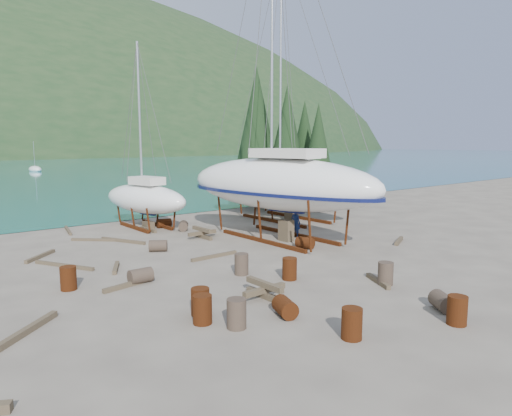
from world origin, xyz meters
TOP-DOWN VIEW (x-y plane):
  - ground at (0.00, 0.00)m, footprint 600.00×600.00m
  - far_house_right at (30.00, 190.00)m, footprint 6.60×5.60m
  - cypress_near_right at (12.50, 12.00)m, footprint 3.60×3.60m
  - cypress_mid_right at (14.00, 10.00)m, footprint 3.06×3.06m
  - cypress_back_left at (11.00, 14.00)m, footprint 4.14×4.14m
  - cypress_far_right at (15.50, 13.00)m, footprint 3.24×3.24m
  - moored_boat_mid at (10.00, 80.00)m, footprint 2.00×5.00m
  - large_sailboat_near at (4.06, 3.64)m, footprint 6.06×13.00m
  - large_sailboat_far at (8.72, 8.07)m, footprint 6.69×12.11m
  - small_sailboat_shore at (-0.12, 11.70)m, footprint 3.79×7.55m
  - worker at (5.12, 3.36)m, footprint 0.50×0.67m
  - drum_1 at (0.69, -7.94)m, footprint 0.99×1.05m
  - drum_3 at (-3.30, -7.46)m, footprint 0.58×0.58m
  - drum_4 at (0.76, 10.94)m, footprint 0.97×0.73m
  - drum_5 at (-1.84, -0.58)m, footprint 0.58×0.58m
  - drum_6 at (3.58, 1.09)m, footprint 0.72×0.97m
  - drum_7 at (-0.08, -8.81)m, footprint 0.58×0.58m
  - drum_8 at (-7.98, 1.90)m, footprint 0.58×0.58m
  - drum_9 at (-2.59, 5.27)m, footprint 1.05×0.97m
  - drum_10 at (-5.90, -3.93)m, footprint 0.58×0.58m
  - drum_11 at (1.24, 9.33)m, footprint 0.97×1.05m
  - drum_12 at (-3.58, -5.08)m, footprint 0.86×1.03m
  - drum_13 at (-5.58, -3.32)m, footprint 0.58×0.58m
  - drum_14 at (-0.79, -2.35)m, footprint 0.58×0.58m
  - drum_15 at (-5.57, 0.97)m, footprint 0.89×0.59m
  - drum_16 at (-5.31, -4.85)m, footprint 0.58×0.58m
  - drum_17 at (1.58, -5.16)m, footprint 0.58×0.58m
  - timber_0 at (-4.13, 9.71)m, footprint 2.07×1.97m
  - timber_1 at (8.51, -1.20)m, footprint 1.72×0.94m
  - timber_4 at (-5.56, 3.41)m, footprint 0.92×1.61m
  - timber_6 at (-0.55, 10.49)m, footprint 0.26×1.73m
  - timber_7 at (1.51, -4.88)m, footprint 0.97×1.62m
  - timber_9 at (-4.43, 13.47)m, footprint 0.69×2.73m
  - timber_10 at (-3.06, 8.46)m, footprint 1.42×2.78m
  - timber_11 at (-1.12, 2.45)m, footprint 2.55×0.19m
  - timber_12 at (-6.24, 0.82)m, footprint 1.91×0.52m
  - timber_14 at (-10.23, -1.45)m, footprint 2.28×2.04m
  - timber_15 at (-7.15, 5.25)m, footprint 1.67×2.95m
  - timber_17 at (-7.51, 7.63)m, footprint 1.74×1.69m
  - timber_pile_fore at (-3.00, -3.40)m, footprint 1.80×1.80m
  - timber_pile_aft at (0.88, 6.63)m, footprint 1.80×1.80m

SIDE VIEW (x-z plane):
  - ground at x=0.00m, z-range 0.00..0.00m
  - timber_0 at x=-4.13m, z-range 0.00..0.14m
  - timber_15 at x=-7.15m, z-range 0.00..0.15m
  - timber_9 at x=-4.43m, z-range 0.00..0.15m
  - timber_11 at x=-1.12m, z-range 0.00..0.15m
  - timber_17 at x=-7.51m, z-range 0.00..0.16m
  - timber_10 at x=-3.06m, z-range 0.00..0.16m
  - timber_12 at x=-6.24m, z-range 0.00..0.17m
  - timber_4 at x=-5.56m, z-range 0.00..0.17m
  - timber_7 at x=1.51m, z-range 0.00..0.17m
  - timber_14 at x=-10.23m, z-range 0.00..0.18m
  - timber_6 at x=-0.55m, z-range 0.00..0.19m
  - timber_1 at x=8.51m, z-range 0.00..0.19m
  - drum_1 at x=0.69m, z-range 0.00..0.58m
  - drum_4 at x=0.76m, z-range 0.00..0.58m
  - drum_6 at x=3.58m, z-range 0.00..0.58m
  - drum_9 at x=-2.59m, z-range 0.00..0.58m
  - drum_11 at x=1.24m, z-range 0.00..0.58m
  - drum_12 at x=-3.58m, z-range 0.00..0.58m
  - drum_15 at x=-5.57m, z-range 0.00..0.58m
  - timber_pile_fore at x=-3.00m, z-range 0.00..0.60m
  - timber_pile_aft at x=0.88m, z-range 0.00..0.60m
  - moored_boat_mid at x=10.00m, z-range -2.64..3.41m
  - drum_3 at x=-3.30m, z-range 0.00..0.88m
  - drum_5 at x=-1.84m, z-range 0.00..0.88m
  - drum_7 at x=-0.08m, z-range 0.00..0.88m
  - drum_8 at x=-7.98m, z-range 0.00..0.88m
  - drum_10 at x=-5.90m, z-range 0.00..0.88m
  - drum_13 at x=-5.58m, z-range 0.00..0.88m
  - drum_14 at x=-0.79m, z-range 0.00..0.88m
  - drum_16 at x=-5.31m, z-range 0.00..0.88m
  - drum_17 at x=1.58m, z-range 0.00..0.88m
  - worker at x=5.12m, z-range 0.00..1.69m
  - small_sailboat_shore at x=-0.12m, z-range -3.88..7.69m
  - far_house_right at x=30.00m, z-range 0.12..5.72m
  - large_sailboat_far at x=8.72m, z-range -6.19..12.20m
  - large_sailboat_near at x=4.06m, z-range -6.69..13.03m
  - cypress_mid_right at x=14.00m, z-range 0.67..9.17m
  - cypress_far_right at x=15.50m, z-range 0.71..9.71m
  - cypress_near_right at x=12.50m, z-range 0.79..10.79m
  - cypress_back_left at x=11.00m, z-range 0.91..12.41m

